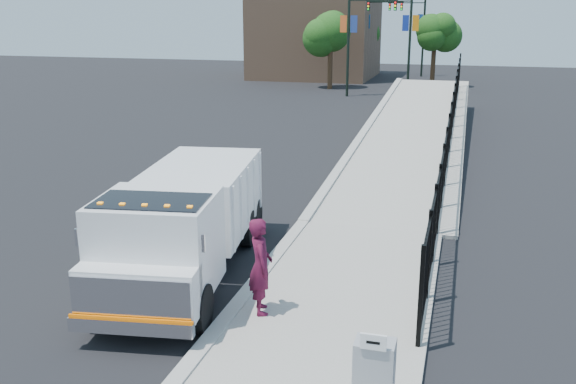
# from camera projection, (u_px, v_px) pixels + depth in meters

# --- Properties ---
(ground) EXTENTS (120.00, 120.00, 0.00)m
(ground) POSITION_uv_depth(u_px,v_px,m) (258.00, 284.00, 13.82)
(ground) COLOR black
(ground) RESTS_ON ground
(sidewalk) EXTENTS (3.55, 12.00, 0.12)m
(sidewalk) POSITION_uv_depth(u_px,v_px,m) (325.00, 337.00, 11.45)
(sidewalk) COLOR #9E998E
(sidewalk) RESTS_ON ground
(curb) EXTENTS (0.30, 12.00, 0.16)m
(curb) POSITION_uv_depth(u_px,v_px,m) (224.00, 322.00, 11.94)
(curb) COLOR #ADAAA3
(curb) RESTS_ON ground
(ramp) EXTENTS (3.95, 24.06, 3.19)m
(ramp) POSITION_uv_depth(u_px,v_px,m) (418.00, 145.00, 28.10)
(ramp) COLOR #9E998E
(ramp) RESTS_ON ground
(iron_fence) EXTENTS (0.10, 28.00, 1.80)m
(iron_fence) POSITION_uv_depth(u_px,v_px,m) (449.00, 144.00, 23.78)
(iron_fence) COLOR black
(iron_fence) RESTS_ON ground
(truck) EXTENTS (3.17, 7.19, 2.38)m
(truck) POSITION_uv_depth(u_px,v_px,m) (184.00, 219.00, 13.81)
(truck) COLOR black
(truck) RESTS_ON ground
(worker) EXTENTS (0.69, 0.80, 1.87)m
(worker) POSITION_uv_depth(u_px,v_px,m) (261.00, 266.00, 12.03)
(worker) COLOR #53102B
(worker) RESTS_ON sidewalk
(utility_cabinet) EXTENTS (0.55, 0.40, 1.25)m
(utility_cabinet) POSITION_uv_depth(u_px,v_px,m) (374.00, 382.00, 8.82)
(utility_cabinet) COLOR gray
(utility_cabinet) RESTS_ON sidewalk
(arrow_sign) EXTENTS (0.35, 0.04, 0.22)m
(arrow_sign) POSITION_uv_depth(u_px,v_px,m) (373.00, 342.00, 8.42)
(arrow_sign) COLOR white
(arrow_sign) RESTS_ON utility_cabinet
(light_pole_0) EXTENTS (3.77, 0.22, 8.00)m
(light_pole_0) POSITION_uv_depth(u_px,v_px,m) (353.00, 31.00, 42.66)
(light_pole_0) COLOR black
(light_pole_0) RESTS_ON ground
(light_pole_1) EXTENTS (3.78, 0.22, 8.00)m
(light_pole_1) POSITION_uv_depth(u_px,v_px,m) (406.00, 29.00, 45.62)
(light_pole_1) COLOR black
(light_pole_1) RESTS_ON ground
(light_pole_2) EXTENTS (3.77, 0.22, 8.00)m
(light_pole_2) POSITION_uv_depth(u_px,v_px,m) (367.00, 27.00, 51.85)
(light_pole_2) COLOR black
(light_pole_2) RESTS_ON ground
(light_pole_3) EXTENTS (3.78, 0.22, 8.00)m
(light_pole_3) POSITION_uv_depth(u_px,v_px,m) (420.00, 26.00, 56.01)
(light_pole_3) COLOR black
(light_pole_3) RESTS_ON ground
(tree_0) EXTENTS (3.02, 3.02, 5.51)m
(tree_0) POSITION_uv_depth(u_px,v_px,m) (331.00, 34.00, 46.98)
(tree_0) COLOR #382314
(tree_0) RESTS_ON ground
(tree_1) EXTENTS (2.23, 2.23, 5.11)m
(tree_1) POSITION_uv_depth(u_px,v_px,m) (435.00, 35.00, 47.86)
(tree_1) COLOR #382314
(tree_1) RESTS_ON ground
(tree_2) EXTENTS (2.90, 2.90, 5.45)m
(tree_2) POSITION_uv_depth(u_px,v_px,m) (364.00, 30.00, 58.24)
(tree_2) COLOR #382314
(tree_2) RESTS_ON ground
(building) EXTENTS (10.00, 10.00, 8.00)m
(building) POSITION_uv_depth(u_px,v_px,m) (316.00, 30.00, 55.82)
(building) COLOR #8C664C
(building) RESTS_ON ground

